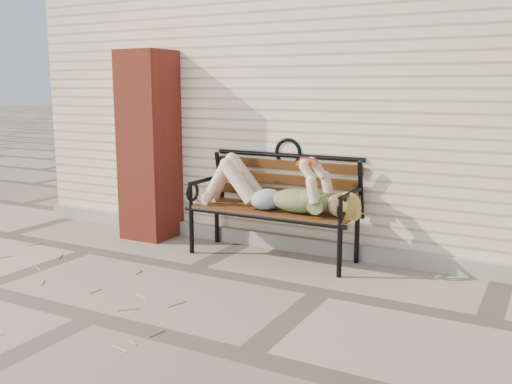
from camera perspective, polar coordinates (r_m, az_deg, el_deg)
The scene contains 7 objects.
ground at distance 4.67m, azimuth 6.59°, elevation -9.92°, with size 80.00×80.00×0.00m, color gray.
house_wall at distance 7.25m, azimuth 15.78°, elevation 9.13°, with size 8.00×4.00×3.00m, color beige.
foundation_strip at distance 5.51m, azimuth 10.37°, elevation -5.98°, with size 8.00×0.10×0.15m, color #A19D92.
brick_pillar at distance 6.23m, azimuth -10.61°, elevation 4.58°, with size 0.50×0.50×2.00m, color #9E3523.
garden_bench at distance 5.47m, azimuth 2.13°, elevation 0.07°, with size 1.74×0.69×1.13m.
reading_woman at distance 5.34m, azimuth 1.61°, elevation 0.22°, with size 1.64×0.37×0.52m.
straw_scatter at distance 4.86m, azimuth -17.56°, elevation -9.45°, with size 2.37×1.75×0.01m.
Camera 1 is at (1.59, -4.08, 1.62)m, focal length 40.00 mm.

